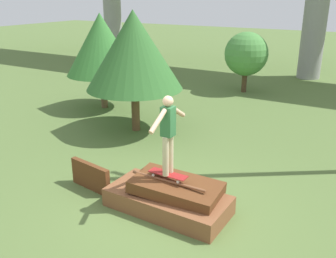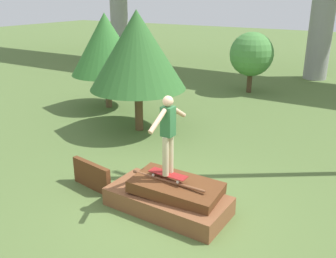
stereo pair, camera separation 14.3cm
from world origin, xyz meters
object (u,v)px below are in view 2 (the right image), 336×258
(skateboard, at_px, (168,174))
(tree_behind_left, at_px, (251,54))
(tree_behind_right, at_px, (106,44))
(tree_mid_back, at_px, (137,50))
(skater, at_px, (168,130))

(skateboard, height_order, tree_behind_left, tree_behind_left)
(tree_behind_left, distance_m, tree_behind_right, 6.08)
(skateboard, relative_size, tree_mid_back, 0.22)
(tree_behind_left, bearing_deg, skater, -79.40)
(skateboard, height_order, skater, skater)
(skater, height_order, tree_behind_right, tree_behind_right)
(skateboard, relative_size, tree_behind_left, 0.31)
(tree_behind_right, height_order, tree_mid_back, tree_mid_back)
(skater, xyz_separation_m, tree_behind_left, (-1.79, 9.58, -0.01))
(skater, distance_m, tree_behind_left, 9.74)
(skater, xyz_separation_m, tree_mid_back, (-3.08, 3.36, 0.81))
(skateboard, relative_size, tree_behind_right, 0.23)
(skateboard, xyz_separation_m, tree_behind_right, (-5.47, 4.78, 1.57))
(skater, distance_m, tree_behind_right, 7.30)
(tree_behind_right, bearing_deg, skateboard, -41.17)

